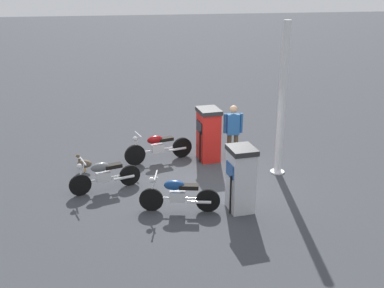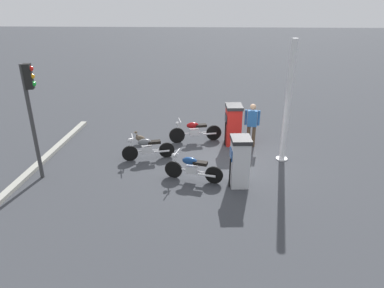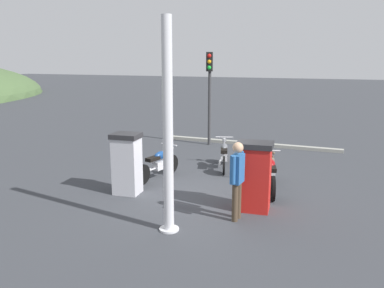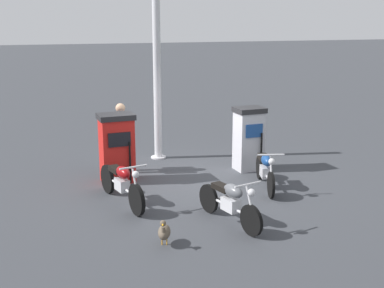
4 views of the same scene
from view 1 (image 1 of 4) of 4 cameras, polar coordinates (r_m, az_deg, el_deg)
The scene contains 9 objects.
ground_plane at distance 12.20m, azimuth 1.04°, elevation -4.90°, with size 120.00×120.00×0.00m, color #383A3F.
fuel_pump_near at distance 13.49m, azimuth 2.07°, elevation 1.25°, with size 0.66×0.84×1.58m.
fuel_pump_far at distance 10.59m, azimuth 6.11°, elevation -4.33°, with size 0.63×0.73×1.56m.
motorcycle_near_pump at distance 13.50m, azimuth -4.27°, elevation -0.38°, with size 2.07×0.71×0.95m.
motorcycle_far_pump at distance 10.60m, azimuth -1.77°, elevation -6.21°, with size 1.85×0.73×0.92m.
motorcycle_extra at distance 11.82m, azimuth -10.96°, elevation -3.77°, with size 1.81×0.70×0.92m.
attendant_person at distance 13.41m, azimuth 5.15°, elevation 1.85°, with size 0.58×0.25×1.70m.
wandering_duck at distance 13.18m, azimuth -13.34°, elevation -2.36°, with size 0.50×0.33×0.51m.
canopy_support_pole at distance 12.42m, azimuth 11.20°, elevation 5.02°, with size 0.40×0.40×4.16m.
Camera 1 is at (2.39, 10.80, 5.13)m, focal length 42.64 mm.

